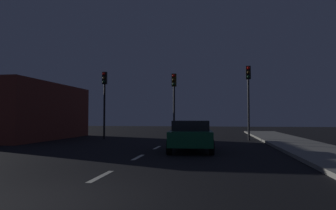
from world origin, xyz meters
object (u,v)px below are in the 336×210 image
traffic_signal_right (248,88)px  traffic_signal_center (174,93)px  car_stopped_ahead (191,135)px  traffic_signal_left (104,92)px

traffic_signal_right → traffic_signal_center: bearing=-180.0°
traffic_signal_center → car_stopped_ahead: size_ratio=1.00×
traffic_signal_left → traffic_signal_center: size_ratio=1.05×
traffic_signal_left → traffic_signal_right: size_ratio=0.97×
traffic_signal_left → traffic_signal_right: 10.27m
traffic_signal_center → traffic_signal_right: 5.11m
car_stopped_ahead → traffic_signal_right: bearing=62.1°
traffic_signal_left → car_stopped_ahead: size_ratio=1.06×
traffic_signal_center → car_stopped_ahead: traffic_signal_center is taller
traffic_signal_center → traffic_signal_right: traffic_signal_right is taller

